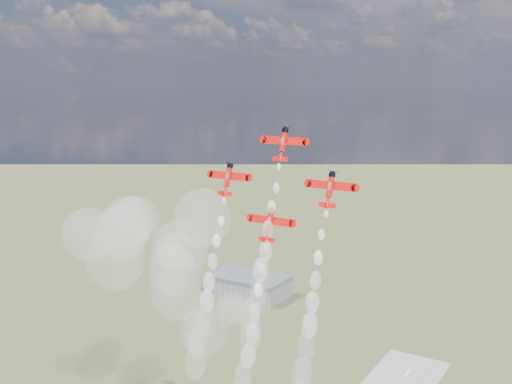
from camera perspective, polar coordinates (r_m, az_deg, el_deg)
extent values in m
cube|color=gray|center=(387.82, -0.77, -9.06)|extent=(50.00, 28.00, 10.00)
cube|color=#595B60|center=(385.72, -0.77, -8.15)|extent=(50.00, 28.00, 3.00)
cylinder|color=red|center=(151.38, 2.62, 4.83)|extent=(1.41, 3.05, 5.43)
cylinder|color=black|center=(151.95, 2.80, 5.86)|extent=(1.62, 1.86, 1.48)
cube|color=red|center=(151.74, 2.70, 4.90)|extent=(12.33, 0.87, 1.98)
cube|color=white|center=(153.47, 1.63, 4.96)|extent=(4.85, 0.21, 0.54)
cube|color=white|center=(150.28, 3.84, 4.82)|extent=(4.85, 0.21, 0.54)
cube|color=red|center=(150.44, 2.31, 3.16)|extent=(4.45, 0.48, 1.09)
cube|color=red|center=(149.75, 2.17, 3.15)|extent=(0.14, 2.05, 1.80)
ellipsoid|color=silver|center=(150.88, 2.52, 4.84)|extent=(1.11, 1.75, 2.69)
cone|color=red|center=(150.66, 2.38, 3.45)|extent=(1.41, 2.19, 2.94)
cylinder|color=red|center=(157.37, -2.67, 1.48)|extent=(1.41, 3.05, 5.43)
cylinder|color=black|center=(157.73, -2.49, 2.48)|extent=(1.62, 1.86, 1.48)
cube|color=red|center=(157.69, -2.58, 1.56)|extent=(12.33, 0.87, 1.98)
cube|color=white|center=(159.66, -3.55, 1.64)|extent=(4.85, 0.21, 0.54)
cube|color=white|center=(155.97, -1.54, 1.45)|extent=(4.85, 0.21, 0.54)
cube|color=red|center=(156.76, -2.99, -0.14)|extent=(4.45, 0.48, 1.09)
cube|color=red|center=(156.11, -3.15, -0.16)|extent=(0.14, 2.05, 1.80)
ellipsoid|color=silver|center=(156.90, -2.78, 1.48)|extent=(1.11, 1.75, 2.69)
cone|color=red|center=(156.92, -2.92, 0.15)|extent=(1.41, 2.19, 2.94)
cylinder|color=red|center=(143.21, 7.09, 0.53)|extent=(1.41, 3.05, 5.43)
cylinder|color=black|center=(143.61, 7.26, 1.63)|extent=(1.62, 1.86, 1.48)
cube|color=red|center=(143.57, 7.16, 0.62)|extent=(12.33, 0.87, 1.98)
cube|color=white|center=(145.06, 5.98, 0.73)|extent=(4.85, 0.21, 0.54)
cube|color=white|center=(142.36, 8.40, 0.49)|extent=(4.85, 0.21, 0.54)
cube|color=red|center=(142.54, 6.78, -1.25)|extent=(4.45, 0.48, 1.09)
cube|color=red|center=(141.83, 6.65, -1.28)|extent=(0.14, 2.05, 1.80)
ellipsoid|color=silver|center=(142.69, 6.99, 0.53)|extent=(1.11, 1.75, 2.69)
cone|color=red|center=(142.72, 6.84, -0.94)|extent=(1.41, 2.19, 2.94)
cylinder|color=red|center=(148.79, 1.32, -2.84)|extent=(1.41, 3.05, 5.43)
cylinder|color=black|center=(148.98, 1.51, -1.76)|extent=(1.62, 1.86, 1.48)
cube|color=red|center=(149.12, 1.41, -2.74)|extent=(12.33, 0.87, 1.98)
cube|color=white|center=(150.87, 0.33, -2.60)|extent=(4.85, 0.21, 0.54)
cube|color=white|center=(147.63, 2.55, -2.90)|extent=(4.85, 0.21, 0.54)
cube|color=red|center=(148.46, 1.00, -4.56)|extent=(4.45, 0.48, 1.09)
cube|color=red|center=(147.80, 0.85, -4.60)|extent=(0.14, 2.05, 1.80)
ellipsoid|color=silver|center=(148.30, 1.22, -2.85)|extent=(1.11, 1.75, 2.69)
cone|color=red|center=(148.57, 1.07, -4.25)|extent=(1.41, 2.19, 2.94)
sphere|color=white|center=(150.31, 2.19, 2.40)|extent=(1.05, 1.05, 1.05)
sphere|color=white|center=(149.62, 1.96, 0.39)|extent=(1.56, 1.56, 1.56)
sphere|color=white|center=(148.80, 1.49, -1.49)|extent=(2.08, 2.08, 2.08)
sphere|color=white|center=(148.49, 1.16, -3.58)|extent=(2.59, 2.59, 2.59)
sphere|color=white|center=(148.82, 0.95, -5.62)|extent=(3.10, 3.10, 3.10)
sphere|color=white|center=(148.48, 0.45, -7.44)|extent=(3.61, 3.61, 3.61)
sphere|color=white|center=(148.56, 0.23, -9.68)|extent=(4.12, 4.12, 4.12)
sphere|color=white|center=(149.10, -0.44, -11.43)|extent=(4.63, 4.63, 4.63)
sphere|color=white|center=(150.25, -0.47, -13.40)|extent=(5.14, 5.14, 5.14)
sphere|color=white|center=(156.73, -3.06, -0.85)|extent=(1.05, 1.05, 1.05)
sphere|color=white|center=(156.42, -3.33, -2.77)|extent=(1.56, 1.56, 1.56)
sphere|color=white|center=(156.40, -3.77, -4.65)|extent=(2.08, 2.08, 2.08)
sphere|color=white|center=(156.25, -4.15, -6.61)|extent=(2.59, 2.59, 2.59)
sphere|color=white|center=(156.97, -4.51, -8.53)|extent=(3.10, 3.10, 3.10)
sphere|color=white|center=(157.03, -4.71, -10.33)|extent=(3.61, 3.61, 3.61)
sphere|color=white|center=(157.40, -5.02, -12.15)|extent=(4.12, 4.12, 4.12)
sphere|color=white|center=(157.79, -5.62, -14.10)|extent=(4.63, 4.63, 4.63)
sphere|color=white|center=(159.12, -5.79, -15.92)|extent=(5.14, 5.14, 5.14)
sphere|color=white|center=(142.41, 6.71, -2.10)|extent=(1.05, 1.05, 1.05)
sphere|color=white|center=(142.06, 6.26, -4.07)|extent=(1.56, 1.56, 1.56)
sphere|color=white|center=(142.05, 5.95, -6.25)|extent=(2.08, 2.08, 2.08)
sphere|color=white|center=(142.29, 5.68, -8.38)|extent=(2.59, 2.59, 2.59)
sphere|color=white|center=(141.80, 5.38, -10.43)|extent=(3.10, 3.10, 3.10)
sphere|color=white|center=(142.65, 5.14, -12.54)|extent=(3.61, 3.61, 3.61)
sphere|color=white|center=(143.09, 4.81, -14.47)|extent=(4.12, 4.12, 4.12)
sphere|color=white|center=(144.54, 4.42, -16.82)|extent=(4.63, 4.63, 4.63)
sphere|color=white|center=(148.60, 0.94, -5.34)|extent=(1.05, 1.05, 1.05)
sphere|color=white|center=(148.75, 0.54, -7.26)|extent=(1.56, 1.56, 1.56)
sphere|color=white|center=(148.62, 0.23, -9.32)|extent=(2.08, 2.08, 2.08)
sphere|color=white|center=(149.12, -0.15, -11.37)|extent=(2.59, 2.59, 2.59)
sphere|color=white|center=(149.77, -0.33, -13.34)|extent=(3.10, 3.10, 3.10)
sphere|color=white|center=(150.57, -0.74, -15.32)|extent=(3.61, 3.61, 3.61)
sphere|color=white|center=(151.59, -1.24, -17.01)|extent=(4.12, 4.12, 4.12)
sphere|color=white|center=(229.31, -13.23, -6.46)|extent=(21.91, 21.91, 21.91)
sphere|color=white|center=(207.60, -12.67, -3.75)|extent=(18.83, 18.83, 18.83)
sphere|color=white|center=(230.08, -11.41, -2.64)|extent=(18.36, 18.36, 18.36)
sphere|color=white|center=(203.53, -4.98, -13.09)|extent=(16.54, 16.54, 16.54)
sphere|color=white|center=(223.27, -12.03, -2.71)|extent=(18.31, 18.31, 18.31)
sphere|color=white|center=(211.22, -2.29, -11.08)|extent=(11.60, 11.60, 11.60)
sphere|color=white|center=(196.46, -5.14, -2.42)|extent=(19.10, 19.10, 19.10)
sphere|color=white|center=(193.87, -7.73, -7.30)|extent=(17.01, 17.01, 17.01)
sphere|color=white|center=(218.26, -15.70, -3.89)|extent=(18.51, 18.51, 18.51)
sphere|color=white|center=(206.28, -7.26, -5.31)|extent=(19.62, 19.62, 19.62)
sphere|color=white|center=(193.98, -7.55, -5.82)|extent=(13.56, 13.56, 13.56)
sphere|color=white|center=(201.76, -7.55, -9.67)|extent=(17.31, 17.31, 17.31)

